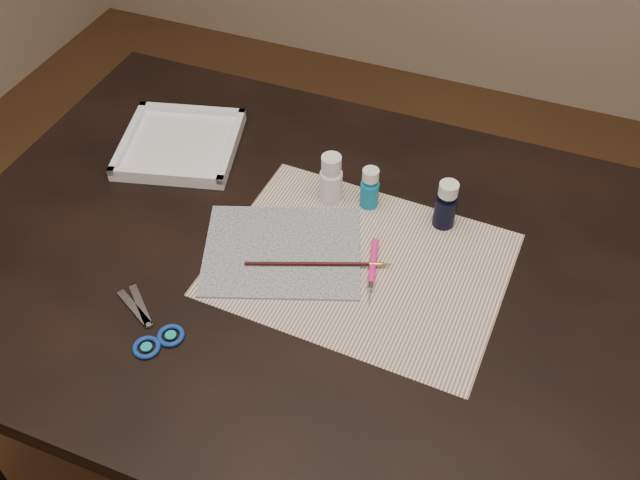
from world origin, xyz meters
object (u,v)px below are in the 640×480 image
at_px(paint_bottle_cyan, 370,188).
at_px(canvas, 282,251).
at_px(paper, 361,264).
at_px(paint_bottle_navy, 446,205).
at_px(scissors, 141,321).
at_px(paint_bottle_white, 331,179).
at_px(palette_tray, 180,144).

bearing_deg(paint_bottle_cyan, canvas, -120.79).
height_order(paper, paint_bottle_cyan, paint_bottle_cyan).
relative_size(paint_bottle_navy, scissors, 0.57).
height_order(paint_bottle_cyan, scissors, paint_bottle_cyan).
bearing_deg(scissors, paint_bottle_cyan, -94.33).
bearing_deg(paint_bottle_white, paint_bottle_cyan, 9.75).
bearing_deg(paint_bottle_cyan, scissors, -122.31).
xyz_separation_m(paper, paint_bottle_navy, (0.10, 0.15, 0.05)).
bearing_deg(paint_bottle_white, paper, -51.33).
bearing_deg(paint_bottle_white, canvas, -100.88).
height_order(paint_bottle_navy, scissors, paint_bottle_navy).
distance_m(paper, scissors, 0.37).
bearing_deg(palette_tray, paint_bottle_white, -4.87).
xyz_separation_m(paper, palette_tray, (-0.43, 0.16, 0.01)).
bearing_deg(scissors, canvas, -95.46).
height_order(paint_bottle_cyan, palette_tray, paint_bottle_cyan).
xyz_separation_m(paint_bottle_navy, scissors, (-0.38, -0.39, -0.04)).
bearing_deg(paint_bottle_cyan, palette_tray, 177.68).
relative_size(canvas, palette_tray, 1.20).
distance_m(canvas, paint_bottle_white, 0.16).
bearing_deg(canvas, paint_bottle_navy, 35.30).
bearing_deg(paper, paint_bottle_cyan, 104.01).
distance_m(paper, paint_bottle_navy, 0.18).
distance_m(canvas, paint_bottle_navy, 0.29).
relative_size(paper, canvas, 1.78).
bearing_deg(canvas, paint_bottle_white, 79.12).
bearing_deg(paint_bottle_navy, scissors, -134.63).
relative_size(paint_bottle_white, paint_bottle_cyan, 1.21).
bearing_deg(paint_bottle_navy, paint_bottle_cyan, -179.28).
xyz_separation_m(canvas, paint_bottle_white, (0.03, 0.15, 0.05)).
bearing_deg(paper, paint_bottle_white, 128.67).
xyz_separation_m(canvas, scissors, (-0.14, -0.22, 0.00)).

